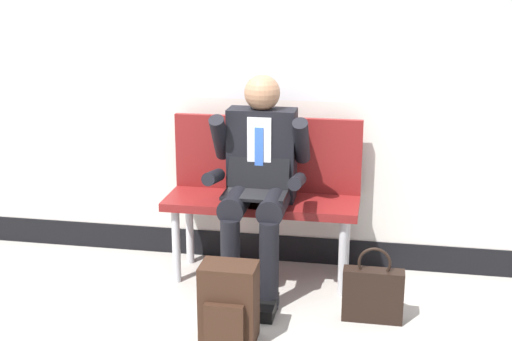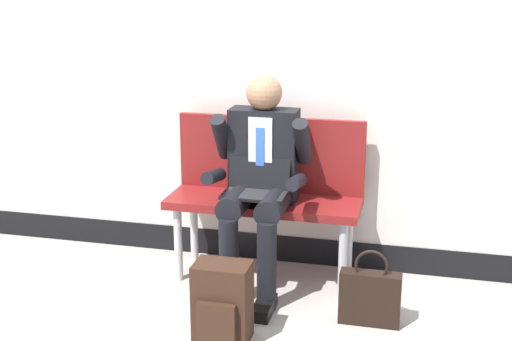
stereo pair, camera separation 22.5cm
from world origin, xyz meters
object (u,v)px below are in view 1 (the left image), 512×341
at_px(handbag, 373,294).
at_px(bench_with_person, 264,185).
at_px(backpack, 229,304).
at_px(person_seated, 258,178).

bearing_deg(handbag, bench_with_person, 143.39).
xyz_separation_m(bench_with_person, backpack, (-0.03, -0.87, -0.37)).
distance_m(bench_with_person, handbag, 0.95).
distance_m(backpack, handbag, 0.81).
bearing_deg(backpack, bench_with_person, 87.78).
distance_m(person_seated, backpack, 0.82).
distance_m(person_seated, handbag, 0.92).
relative_size(person_seated, handbag, 2.98).
height_order(bench_with_person, person_seated, person_seated).
distance_m(bench_with_person, person_seated, 0.23).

